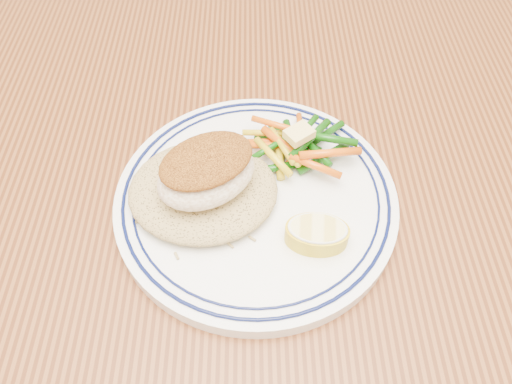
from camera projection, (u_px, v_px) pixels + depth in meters
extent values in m
cube|color=#4E250F|center=(252.00, 191.00, 0.50)|extent=(1.50, 0.90, 0.04)
cylinder|color=white|center=(256.00, 200.00, 0.46)|extent=(0.26, 0.26, 0.01)
torus|color=#0A113F|center=(256.00, 195.00, 0.45)|extent=(0.24, 0.24, 0.00)
torus|color=#0A113F|center=(256.00, 195.00, 0.45)|extent=(0.22, 0.22, 0.00)
ellipsoid|color=#A28951|center=(203.00, 188.00, 0.44)|extent=(0.13, 0.12, 0.03)
ellipsoid|color=#F9E9CE|center=(206.00, 175.00, 0.42)|extent=(0.11, 0.10, 0.04)
ellipsoid|color=brown|center=(206.00, 160.00, 0.41)|extent=(0.10, 0.09, 0.02)
cylinder|color=#D7560A|center=(298.00, 154.00, 0.48)|extent=(0.04, 0.05, 0.01)
cylinder|color=#0E4809|center=(295.00, 137.00, 0.49)|extent=(0.05, 0.04, 0.01)
cylinder|color=#0E4809|center=(281.00, 144.00, 0.48)|extent=(0.05, 0.03, 0.01)
cylinder|color=#0E4809|center=(280.00, 167.00, 0.46)|extent=(0.05, 0.02, 0.01)
cylinder|color=gold|center=(280.00, 158.00, 0.47)|extent=(0.01, 0.05, 0.01)
cylinder|color=gold|center=(284.00, 134.00, 0.49)|extent=(0.05, 0.01, 0.01)
cylinder|color=#0E4809|center=(324.00, 135.00, 0.49)|extent=(0.04, 0.04, 0.01)
cylinder|color=#0E4809|center=(323.00, 158.00, 0.47)|extent=(0.05, 0.03, 0.01)
cylinder|color=#D7560A|center=(299.00, 132.00, 0.49)|extent=(0.01, 0.05, 0.01)
cylinder|color=#D7560A|center=(272.00, 141.00, 0.48)|extent=(0.05, 0.01, 0.01)
cylinder|color=#D7560A|center=(279.00, 146.00, 0.47)|extent=(0.06, 0.01, 0.01)
cylinder|color=#0E4809|center=(292.00, 142.00, 0.47)|extent=(0.01, 0.06, 0.01)
cylinder|color=gold|center=(271.00, 133.00, 0.48)|extent=(0.06, 0.01, 0.01)
cylinder|color=gold|center=(286.00, 150.00, 0.47)|extent=(0.03, 0.05, 0.01)
cylinder|color=#0E4809|center=(270.00, 148.00, 0.47)|extent=(0.05, 0.04, 0.01)
cylinder|color=#0E4809|center=(314.00, 149.00, 0.47)|extent=(0.03, 0.05, 0.01)
cylinder|color=#D7560A|center=(280.00, 142.00, 0.47)|extent=(0.04, 0.04, 0.01)
cylinder|color=gold|center=(273.00, 157.00, 0.46)|extent=(0.04, 0.05, 0.01)
cylinder|color=#D7560A|center=(315.00, 166.00, 0.45)|extent=(0.05, 0.03, 0.01)
cylinder|color=#0E4809|center=(303.00, 132.00, 0.47)|extent=(0.03, 0.04, 0.01)
cylinder|color=gold|center=(282.00, 146.00, 0.46)|extent=(0.02, 0.04, 0.01)
cylinder|color=#D7560A|center=(330.00, 153.00, 0.45)|extent=(0.06, 0.02, 0.01)
cylinder|color=#0E4809|center=(310.00, 139.00, 0.47)|extent=(0.04, 0.05, 0.01)
cylinder|color=#0E4809|center=(328.00, 138.00, 0.46)|extent=(0.06, 0.02, 0.01)
cylinder|color=#D7560A|center=(278.00, 125.00, 0.47)|extent=(0.05, 0.02, 0.01)
cube|color=#F2DA76|center=(299.00, 134.00, 0.45)|extent=(0.03, 0.03, 0.01)
torus|color=white|center=(318.00, 228.00, 0.41)|extent=(0.05, 0.05, 0.00)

